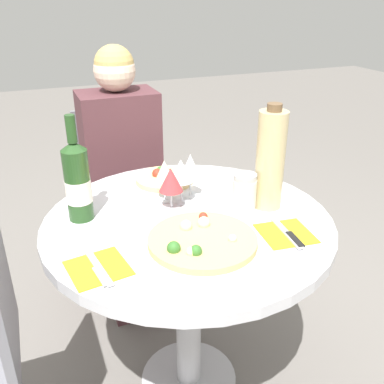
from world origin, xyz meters
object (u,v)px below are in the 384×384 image
(wine_bottle, at_px, (78,182))
(seated_diner, at_px, (128,193))
(chair_behind_diner, at_px, (122,199))
(pizza_large, at_px, (201,240))
(tall_carafe, at_px, (270,160))
(dining_table, at_px, (188,251))

(wine_bottle, bearing_deg, seated_diner, 63.16)
(chair_behind_diner, relative_size, pizza_large, 2.77)
(chair_behind_diner, bearing_deg, seated_diner, 90.00)
(chair_behind_diner, distance_m, tall_carafe, 1.00)
(dining_table, relative_size, chair_behind_diner, 1.05)
(chair_behind_diner, xyz_separation_m, wine_bottle, (-0.27, -0.68, 0.42))
(pizza_large, bearing_deg, dining_table, 82.79)
(wine_bottle, bearing_deg, dining_table, -21.78)
(dining_table, relative_size, pizza_large, 2.91)
(seated_diner, xyz_separation_m, pizza_large, (0.03, -0.82, 0.21))
(chair_behind_diner, bearing_deg, pizza_large, 91.52)
(dining_table, xyz_separation_m, chair_behind_diner, (-0.05, 0.81, -0.17))
(tall_carafe, bearing_deg, pizza_large, -155.17)
(dining_table, distance_m, pizza_large, 0.21)
(pizza_large, bearing_deg, wine_bottle, 136.31)
(pizza_large, bearing_deg, chair_behind_diner, 91.52)
(dining_table, bearing_deg, chair_behind_diner, 93.23)
(dining_table, bearing_deg, seated_diner, 93.93)
(chair_behind_diner, relative_size, tall_carafe, 2.51)
(dining_table, bearing_deg, pizza_large, -97.21)
(dining_table, distance_m, chair_behind_diner, 0.83)
(dining_table, height_order, seated_diner, seated_diner)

